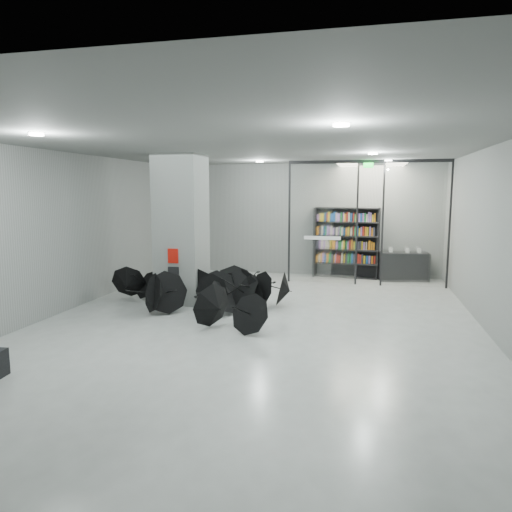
% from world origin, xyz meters
% --- Properties ---
extents(room, '(14.00, 14.02, 4.01)m').
position_xyz_m(room, '(0.00, 0.00, 2.84)').
color(room, gray).
rests_on(room, ground).
extents(column, '(1.20, 1.20, 4.00)m').
position_xyz_m(column, '(-2.50, 2.00, 2.00)').
color(column, slate).
rests_on(column, ground).
extents(fire_cabinet, '(0.28, 0.04, 0.38)m').
position_xyz_m(fire_cabinet, '(-2.50, 1.38, 1.35)').
color(fire_cabinet, '#A50A07').
rests_on(fire_cabinet, column).
extents(info_panel, '(0.30, 0.03, 0.42)m').
position_xyz_m(info_panel, '(-2.50, 1.38, 0.85)').
color(info_panel, black).
rests_on(info_panel, column).
extents(exit_sign, '(0.30, 0.06, 0.15)m').
position_xyz_m(exit_sign, '(2.40, 5.30, 3.82)').
color(exit_sign, '#0CE533').
rests_on(exit_sign, room).
extents(glass_partition, '(5.06, 0.08, 4.00)m').
position_xyz_m(glass_partition, '(2.39, 5.50, 2.18)').
color(glass_partition, silver).
rests_on(glass_partition, ground).
extents(bookshelf, '(2.27, 0.73, 2.46)m').
position_xyz_m(bookshelf, '(1.73, 6.75, 1.23)').
color(bookshelf, black).
rests_on(bookshelf, ground).
extents(shop_counter, '(1.70, 0.91, 0.97)m').
position_xyz_m(shop_counter, '(3.66, 6.56, 0.48)').
color(shop_counter, black).
rests_on(shop_counter, ground).
extents(umbrella_cluster, '(5.44, 4.37, 1.29)m').
position_xyz_m(umbrella_cluster, '(-1.42, 1.40, 0.31)').
color(umbrella_cluster, black).
rests_on(umbrella_cluster, ground).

